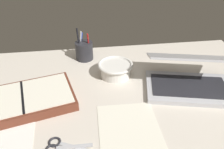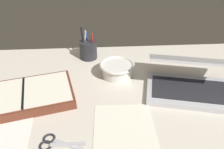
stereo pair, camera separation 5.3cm
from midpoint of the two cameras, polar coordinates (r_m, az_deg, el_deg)
The scene contains 8 objects.
desk_top at distance 81.47cm, azimuth 0.01°, elevation -8.88°, with size 140.00×100.00×2.00cm, color beige.
laptop at distance 92.26cm, azimuth 18.04°, elevation -0.71°, with size 39.00×33.78×15.83cm.
bowl at distance 95.59cm, azimuth -0.70°, elevation 1.45°, with size 15.44×15.44×6.08cm.
pen_cup at distance 109.69cm, azimuth -8.67°, elevation 6.21°, with size 8.57×8.57×16.02cm.
planner at distance 87.78cm, azimuth -23.72°, elevation -6.22°, with size 40.13×29.73×3.99cm.
scissors at distance 70.48cm, azimuth -15.92°, elevation -17.59°, with size 13.93×7.52×0.80cm.
paper_sheet_front at distance 71.81cm, azimuth 2.62°, elevation -14.98°, with size 19.83×27.34×0.16cm, color silver.
paper_sheet_beside_planner at distance 80.31cm, azimuth -27.16°, elevation -13.24°, with size 15.95×26.77×0.16cm, color white.
Camera 1 is at (-11.05, -59.80, 55.39)cm, focal length 35.00 mm.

